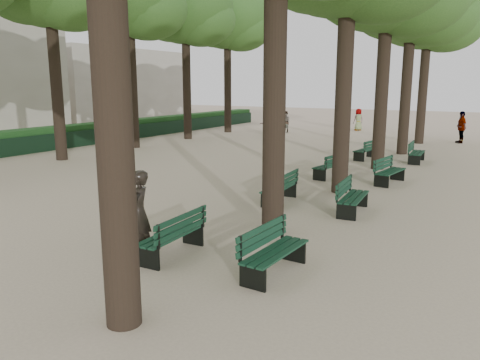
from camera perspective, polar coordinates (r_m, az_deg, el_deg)
The scene contains 20 objects.
ground at distance 9.75m, azimuth -12.14°, elevation -9.67°, with size 120.00×120.00×0.00m, color beige.
tree_central_5 at distance 30.33m, azimuth 22.05°, elevation 18.68°, with size 6.00×6.00×9.95m.
tree_far_4 at distance 31.00m, azimuth -6.71°, elevation 20.15°, with size 6.00×6.00×10.45m.
tree_far_5 at distance 35.11m, azimuth -1.56°, elevation 19.21°, with size 6.00×6.00×10.45m.
bench_left_0 at distance 9.85m, azimuth -8.30°, elevation -7.62°, with size 0.64×1.82×0.92m.
bench_left_1 at distance 14.10m, azimuth 4.80°, elevation -1.65°, with size 0.69×1.83×0.92m.
bench_left_2 at distance 18.14m, azimuth 10.81°, elevation 1.16°, with size 0.80×1.86×0.92m.
bench_left_3 at distance 22.95m, azimuth 15.05°, elevation 3.13°, with size 0.79×1.86×0.92m.
bench_right_0 at distance 8.86m, azimuth 4.26°, elevation -9.75°, with size 0.67×1.83×0.92m.
bench_right_1 at distance 13.29m, azimuth 13.60°, elevation -2.76°, with size 0.71×1.84×0.92m.
bench_right_2 at distance 17.53m, azimuth 17.80°, elevation 0.45°, with size 0.81×1.86×0.92m.
bench_right_3 at distance 22.70m, azimuth 20.72°, elevation 2.69°, with size 0.66×1.83×0.92m.
man_with_map at distance 9.85m, azimuth -12.20°, elevation -3.96°, with size 0.73×0.80×1.79m.
pedestrian_a at distance 34.80m, azimuth 5.58°, elevation 7.08°, with size 0.76×0.31×1.56m, color #262628.
pedestrian_c at distance 31.25m, azimuth 25.36°, elevation 5.83°, with size 1.12×0.38×1.91m, color #262628.
pedestrian_d at distance 37.28m, azimuth 14.23°, elevation 7.16°, with size 0.81×0.33×1.67m, color #262628.
pedestrian_e at distance 31.60m, azimuth 3.83°, elevation 6.75°, with size 1.55×0.33×1.67m, color #262628.
fence at distance 27.76m, azimuth -20.09°, elevation 4.60°, with size 0.08×42.00×0.90m, color black.
hedge at distance 28.28m, azimuth -21.03°, elevation 4.96°, with size 1.20×42.00×1.20m, color #18461A.
building_far at distance 53.67m, azimuth -17.21°, elevation 11.10°, with size 12.00×16.00×7.00m, color #B7B2A3.
Camera 1 is at (6.19, -6.67, 3.49)m, focal length 35.00 mm.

